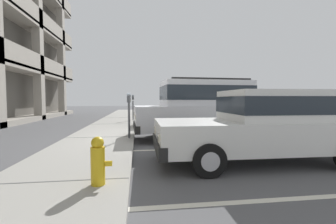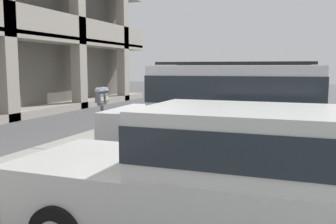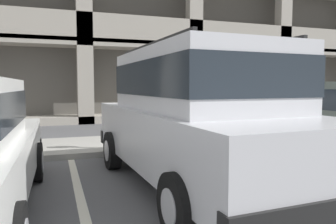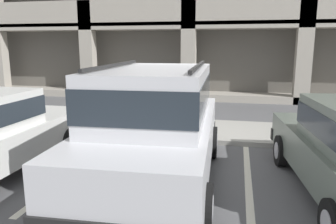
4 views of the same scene
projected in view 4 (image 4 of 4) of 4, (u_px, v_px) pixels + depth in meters
The scene contains 6 objects.
ground_plane at pixel (177, 147), 7.79m from camera, with size 80.00×80.00×0.10m.
sidewalk at pixel (186, 129), 9.01m from camera, with size 40.00×2.20×0.12m.
parking_stall_lines at pixel (248, 172), 6.11m from camera, with size 12.87×4.80×0.01m.
silver_suv at pixel (156, 121), 5.44m from camera, with size 2.17×4.86×2.03m.
parking_meter_near at pixel (168, 93), 7.94m from camera, with size 0.35×0.12×1.43m.
fire_hydrant at pixel (34, 113), 9.17m from camera, with size 0.30×0.30×0.70m.
Camera 4 is at (1.34, -7.35, 2.32)m, focal length 35.00 mm.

